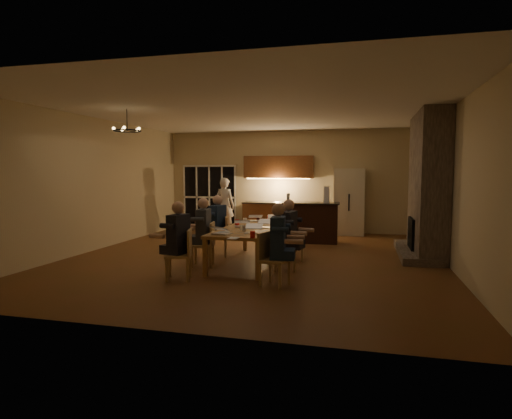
% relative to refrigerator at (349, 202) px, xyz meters
% --- Properties ---
extents(floor, '(9.00, 9.00, 0.00)m').
position_rel_refrigerator_xyz_m(floor, '(-1.90, -4.15, -1.00)').
color(floor, brown).
rests_on(floor, ground).
extents(back_wall, '(8.00, 0.04, 3.20)m').
position_rel_refrigerator_xyz_m(back_wall, '(-1.90, 0.37, 0.60)').
color(back_wall, '#C3B88A').
rests_on(back_wall, ground).
extents(left_wall, '(0.04, 9.00, 3.20)m').
position_rel_refrigerator_xyz_m(left_wall, '(-5.92, -4.15, 0.60)').
color(left_wall, '#C3B88A').
rests_on(left_wall, ground).
extents(right_wall, '(0.04, 9.00, 3.20)m').
position_rel_refrigerator_xyz_m(right_wall, '(2.12, -4.15, 0.60)').
color(right_wall, '#C3B88A').
rests_on(right_wall, ground).
extents(ceiling, '(8.00, 9.00, 0.04)m').
position_rel_refrigerator_xyz_m(ceiling, '(-1.90, -4.15, 2.22)').
color(ceiling, white).
rests_on(ceiling, back_wall).
extents(french_doors, '(1.86, 0.08, 2.10)m').
position_rel_refrigerator_xyz_m(french_doors, '(-4.60, 0.32, 0.05)').
color(french_doors, black).
rests_on(french_doors, ground).
extents(fireplace, '(0.58, 2.50, 3.20)m').
position_rel_refrigerator_xyz_m(fireplace, '(1.80, -2.95, 0.60)').
color(fireplace, '#6A5D53').
rests_on(fireplace, ground).
extents(kitchenette, '(2.24, 0.68, 2.40)m').
position_rel_refrigerator_xyz_m(kitchenette, '(-2.20, 0.05, 0.20)').
color(kitchenette, brown).
rests_on(kitchenette, ground).
extents(refrigerator, '(0.90, 0.68, 2.00)m').
position_rel_refrigerator_xyz_m(refrigerator, '(0.00, 0.00, 0.00)').
color(refrigerator, beige).
rests_on(refrigerator, ground).
extents(dining_table, '(1.10, 2.79, 0.75)m').
position_rel_refrigerator_xyz_m(dining_table, '(-1.85, -4.70, -0.62)').
color(dining_table, '#B68A48').
rests_on(dining_table, ground).
extents(bar_island, '(1.80, 0.76, 1.08)m').
position_rel_refrigerator_xyz_m(bar_island, '(-1.08, -1.75, -0.46)').
color(bar_island, black).
rests_on(bar_island, ground).
extents(chair_left_near, '(0.55, 0.55, 0.89)m').
position_rel_refrigerator_xyz_m(chair_left_near, '(-2.73, -6.33, -0.55)').
color(chair_left_near, tan).
rests_on(chair_left_near, ground).
extents(chair_left_mid, '(0.52, 0.52, 0.89)m').
position_rel_refrigerator_xyz_m(chair_left_mid, '(-2.70, -5.22, -0.55)').
color(chair_left_mid, tan).
rests_on(chair_left_mid, ground).
extents(chair_left_far, '(0.56, 0.56, 0.89)m').
position_rel_refrigerator_xyz_m(chair_left_far, '(-2.76, -4.17, -0.55)').
color(chair_left_far, tan).
rests_on(chair_left_far, ground).
extents(chair_right_near, '(0.54, 0.54, 0.89)m').
position_rel_refrigerator_xyz_m(chair_right_near, '(-1.00, -6.33, -0.55)').
color(chair_right_near, tan).
rests_on(chair_right_near, ground).
extents(chair_right_mid, '(0.50, 0.50, 0.89)m').
position_rel_refrigerator_xyz_m(chair_right_mid, '(-1.03, -5.16, -0.55)').
color(chair_right_mid, tan).
rests_on(chair_right_mid, ground).
extents(chair_right_far, '(0.49, 0.49, 0.89)m').
position_rel_refrigerator_xyz_m(chair_right_far, '(-1.03, -4.15, -0.55)').
color(chair_right_far, tan).
rests_on(chair_right_far, ground).
extents(person_left_near, '(0.71, 0.71, 1.38)m').
position_rel_refrigerator_xyz_m(person_left_near, '(-2.75, -6.27, -0.31)').
color(person_left_near, '#202229').
rests_on(person_left_near, ground).
extents(person_right_near, '(0.65, 0.65, 1.38)m').
position_rel_refrigerator_xyz_m(person_right_near, '(-0.96, -6.25, -0.31)').
color(person_right_near, '#1E2E4D').
rests_on(person_right_near, ground).
extents(person_left_mid, '(0.66, 0.66, 1.38)m').
position_rel_refrigerator_xyz_m(person_left_mid, '(-2.70, -5.16, -0.31)').
color(person_left_mid, '#33383D').
rests_on(person_left_mid, ground).
extents(person_right_mid, '(0.69, 0.69, 1.38)m').
position_rel_refrigerator_xyz_m(person_right_mid, '(-0.96, -5.22, -0.31)').
color(person_right_mid, '#202229').
rests_on(person_right_mid, ground).
extents(person_left_far, '(0.70, 0.70, 1.38)m').
position_rel_refrigerator_xyz_m(person_left_far, '(-2.76, -4.14, -0.31)').
color(person_left_far, '#1E2E4D').
rests_on(person_left_far, ground).
extents(standing_person, '(0.69, 0.52, 1.72)m').
position_rel_refrigerator_xyz_m(standing_person, '(-3.75, -0.63, -0.14)').
color(standing_person, silver).
rests_on(standing_person, ground).
extents(chandelier, '(0.57, 0.57, 0.03)m').
position_rel_refrigerator_xyz_m(chandelier, '(-4.40, -5.10, 1.75)').
color(chandelier, black).
rests_on(chandelier, ceiling).
extents(laptop_a, '(0.39, 0.36, 0.23)m').
position_rel_refrigerator_xyz_m(laptop_a, '(-2.12, -5.75, -0.14)').
color(laptop_a, silver).
rests_on(laptop_a, dining_table).
extents(laptop_b, '(0.35, 0.32, 0.23)m').
position_rel_refrigerator_xyz_m(laptop_b, '(-1.57, -5.52, -0.14)').
color(laptop_b, silver).
rests_on(laptop_b, dining_table).
extents(laptop_c, '(0.39, 0.36, 0.23)m').
position_rel_refrigerator_xyz_m(laptop_c, '(-2.05, -4.63, -0.14)').
color(laptop_c, silver).
rests_on(laptop_c, dining_table).
extents(laptop_d, '(0.33, 0.29, 0.23)m').
position_rel_refrigerator_xyz_m(laptop_d, '(-1.55, -4.69, -0.14)').
color(laptop_d, silver).
rests_on(laptop_d, dining_table).
extents(laptop_e, '(0.39, 0.37, 0.23)m').
position_rel_refrigerator_xyz_m(laptop_e, '(-2.05, -3.53, -0.14)').
color(laptop_e, silver).
rests_on(laptop_e, dining_table).
extents(laptop_f, '(0.36, 0.33, 0.23)m').
position_rel_refrigerator_xyz_m(laptop_f, '(-1.54, -3.72, -0.14)').
color(laptop_f, silver).
rests_on(laptop_f, dining_table).
extents(mug_front, '(0.08, 0.08, 0.10)m').
position_rel_refrigerator_xyz_m(mug_front, '(-1.90, -5.16, -0.20)').
color(mug_front, white).
rests_on(mug_front, dining_table).
extents(mug_mid, '(0.08, 0.08, 0.10)m').
position_rel_refrigerator_xyz_m(mug_mid, '(-1.77, -4.08, -0.20)').
color(mug_mid, white).
rests_on(mug_mid, dining_table).
extents(mug_back, '(0.09, 0.09, 0.10)m').
position_rel_refrigerator_xyz_m(mug_back, '(-2.19, -3.88, -0.20)').
color(mug_back, white).
rests_on(mug_back, dining_table).
extents(redcup_near, '(0.09, 0.09, 0.12)m').
position_rel_refrigerator_xyz_m(redcup_near, '(-1.45, -6.06, -0.19)').
color(redcup_near, red).
rests_on(redcup_near, dining_table).
extents(redcup_mid, '(0.10, 0.10, 0.12)m').
position_rel_refrigerator_xyz_m(redcup_mid, '(-2.24, -4.34, -0.19)').
color(redcup_mid, red).
rests_on(redcup_mid, dining_table).
extents(redcup_far, '(0.09, 0.09, 0.12)m').
position_rel_refrigerator_xyz_m(redcup_far, '(-1.75, -3.35, -0.19)').
color(redcup_far, red).
rests_on(redcup_far, dining_table).
extents(can_silver, '(0.07, 0.07, 0.12)m').
position_rel_refrigerator_xyz_m(can_silver, '(-1.81, -5.33, -0.19)').
color(can_silver, '#B2B2B7').
rests_on(can_silver, dining_table).
extents(can_cola, '(0.07, 0.07, 0.12)m').
position_rel_refrigerator_xyz_m(can_cola, '(-2.03, -3.34, -0.19)').
color(can_cola, '#3F0F0C').
rests_on(can_cola, dining_table).
extents(can_right, '(0.07, 0.07, 0.12)m').
position_rel_refrigerator_xyz_m(can_right, '(-1.46, -4.33, -0.19)').
color(can_right, '#B2B2B7').
rests_on(can_right, dining_table).
extents(plate_near, '(0.27, 0.27, 0.02)m').
position_rel_refrigerator_xyz_m(plate_near, '(-1.46, -5.28, -0.24)').
color(plate_near, white).
rests_on(plate_near, dining_table).
extents(plate_left, '(0.23, 0.23, 0.02)m').
position_rel_refrigerator_xyz_m(plate_left, '(-2.14, -5.56, -0.24)').
color(plate_left, white).
rests_on(plate_left, dining_table).
extents(plate_far, '(0.26, 0.26, 0.02)m').
position_rel_refrigerator_xyz_m(plate_far, '(-1.44, -3.88, -0.24)').
color(plate_far, white).
rests_on(plate_far, dining_table).
extents(notepad, '(0.17, 0.24, 0.01)m').
position_rel_refrigerator_xyz_m(notepad, '(-1.75, -6.21, -0.24)').
color(notepad, white).
rests_on(notepad, dining_table).
extents(bar_bottle, '(0.09, 0.09, 0.24)m').
position_rel_refrigerator_xyz_m(bar_bottle, '(-1.57, -1.72, 0.20)').
color(bar_bottle, '#99999E').
rests_on(bar_bottle, bar_island).
extents(bar_blender, '(0.14, 0.14, 0.43)m').
position_rel_refrigerator_xyz_m(bar_blender, '(-0.54, -1.73, 0.30)').
color(bar_blender, silver).
rests_on(bar_blender, bar_island).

